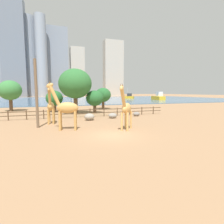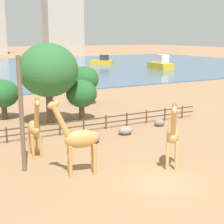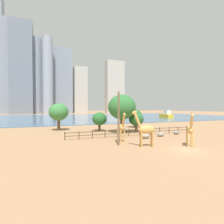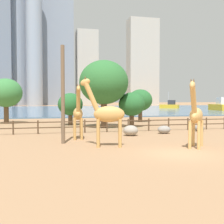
% 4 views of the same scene
% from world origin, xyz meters
% --- Properties ---
extents(ground_plane, '(400.00, 400.00, 0.00)m').
position_xyz_m(ground_plane, '(0.00, 80.00, 0.00)').
color(ground_plane, '#9E7551').
extents(harbor_water, '(180.00, 86.00, 0.20)m').
position_xyz_m(harbor_water, '(0.00, 77.00, 0.10)').
color(harbor_water, '#476B8C').
rests_on(harbor_water, ground).
extents(giraffe_tall, '(2.44, 2.89, 4.59)m').
position_xyz_m(giraffe_tall, '(2.03, 1.60, 2.19)').
color(giraffe_tall, tan).
rests_on(giraffe_tall, ground).
extents(giraffe_companion, '(3.16, 1.31, 4.89)m').
position_xyz_m(giraffe_companion, '(-3.73, 3.40, 2.29)').
color(giraffe_companion, tan).
rests_on(giraffe_companion, ground).
extents(giraffe_young, '(0.93, 2.83, 4.52)m').
position_xyz_m(giraffe_young, '(-5.21, 7.69, 2.11)').
color(giraffe_young, tan).
rests_on(giraffe_young, ground).
extents(utility_pole, '(0.28, 0.28, 7.27)m').
position_xyz_m(utility_pole, '(-6.55, 5.60, 3.63)').
color(utility_pole, brown).
rests_on(utility_pole, ground).
extents(boulder_near_fence, '(1.28, 1.01, 0.76)m').
position_xyz_m(boulder_near_fence, '(3.28, 9.58, 0.38)').
color(boulder_near_fence, gray).
rests_on(boulder_near_fence, ground).
extents(boulder_by_pole, '(1.34, 1.25, 0.94)m').
position_xyz_m(boulder_by_pole, '(-0.33, 8.79, 0.47)').
color(boulder_by_pole, gray).
rests_on(boulder_by_pole, ground).
extents(boulder_small, '(1.08, 0.88, 0.66)m').
position_xyz_m(boulder_small, '(7.62, 10.54, 0.33)').
color(boulder_small, gray).
rests_on(boulder_small, ground).
extents(enclosure_fence, '(26.12, 0.14, 1.30)m').
position_xyz_m(enclosure_fence, '(-0.30, 12.00, 0.76)').
color(enclosure_fence, '#4C3826').
rests_on(enclosure_fence, ground).
extents(tree_left_large, '(4.29, 4.29, 6.10)m').
position_xyz_m(tree_left_large, '(-12.97, 24.61, 4.13)').
color(tree_left_large, brown).
rests_on(tree_left_large, ground).
extents(tree_center_broad, '(5.62, 5.62, 7.77)m').
position_xyz_m(tree_center_broad, '(-1.27, 16.17, 5.21)').
color(tree_center_broad, brown).
rests_on(tree_center_broad, ground).
extents(tree_right_tall, '(3.51, 3.51, 4.76)m').
position_xyz_m(tree_right_tall, '(5.69, 23.53, 3.14)').
color(tree_right_tall, brown).
rests_on(tree_right_tall, ground).
extents(tree_left_small, '(3.12, 3.12, 4.12)m').
position_xyz_m(tree_left_small, '(2.15, 16.37, 2.68)').
color(tree_left_small, brown).
rests_on(tree_left_small, ground).
extents(tree_right_small, '(3.16, 3.16, 4.09)m').
position_xyz_m(tree_right_small, '(-4.74, 20.39, 2.64)').
color(tree_right_small, brown).
rests_on(tree_right_small, ground).
extents(boat_ferry, '(4.07, 8.82, 3.75)m').
position_xyz_m(boat_ferry, '(40.76, 55.23, 1.47)').
color(boat_ferry, gold).
rests_on(boat_ferry, harbor_water).
extents(boat_sailboat, '(6.41, 6.07, 5.85)m').
position_xyz_m(boat_sailboat, '(34.60, 75.48, 1.18)').
color(boat_sailboat, gold).
rests_on(boat_sailboat, harbor_water).
extents(skyline_block_central, '(15.07, 15.07, 65.05)m').
position_xyz_m(skyline_block_central, '(-23.29, 151.00, 32.52)').
color(skyline_block_central, '#939EAD').
rests_on(skyline_block_central, ground).
extents(skyline_tower_glass, '(17.72, 13.32, 60.35)m').
position_xyz_m(skyline_tower_glass, '(-0.33, 155.62, 30.18)').
color(skyline_tower_glass, gray).
rests_on(skyline_tower_glass, ground).
extents(skyline_block_left, '(17.97, 9.38, 51.38)m').
position_xyz_m(skyline_block_left, '(49.57, 146.15, 25.69)').
color(skyline_block_left, '#B7B2A8').
rests_on(skyline_block_left, ground).
extents(skyline_block_right, '(12.78, 12.18, 45.13)m').
position_xyz_m(skyline_block_right, '(17.16, 157.34, 22.56)').
color(skyline_block_right, '#B7B2A8').
rests_on(skyline_block_right, ground).
extents(skyline_tower_short, '(16.83, 13.14, 74.66)m').
position_xyz_m(skyline_tower_short, '(-32.99, 142.84, 37.33)').
color(skyline_tower_short, slate).
rests_on(skyline_tower_short, ground).
extents(skyline_block_wide, '(10.80, 9.11, 76.15)m').
position_xyz_m(skyline_block_wide, '(-42.35, 145.23, 38.08)').
color(skyline_block_wide, gray).
rests_on(skyline_block_wide, ground).
extents(skyline_tower_far, '(8.58, 8.58, 64.35)m').
position_xyz_m(skyline_tower_far, '(-13.38, 140.35, 32.18)').
color(skyline_tower_far, '#939EAD').
rests_on(skyline_tower_far, ground).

